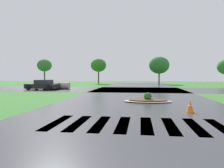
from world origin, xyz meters
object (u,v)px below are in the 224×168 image
(drainage_pipe_stack, at_px, (56,86))
(traffic_cone, at_px, (190,107))
(median_island, at_px, (148,100))
(car_dark_suv, at_px, (43,85))

(drainage_pipe_stack, relative_size, traffic_cone, 5.80)
(drainage_pipe_stack, height_order, traffic_cone, drainage_pipe_stack)
(median_island, distance_m, car_dark_suv, 16.88)
(drainage_pipe_stack, bearing_deg, median_island, -45.97)
(car_dark_suv, bearing_deg, median_island, 144.97)
(car_dark_suv, height_order, drainage_pipe_stack, car_dark_suv)
(median_island, relative_size, drainage_pipe_stack, 0.94)
(median_island, distance_m, traffic_cone, 4.54)
(median_island, height_order, car_dark_suv, car_dark_suv)
(car_dark_suv, relative_size, traffic_cone, 6.85)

